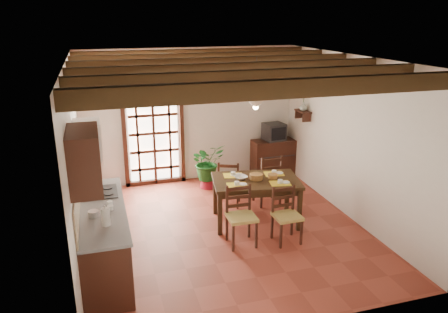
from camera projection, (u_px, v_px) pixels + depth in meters
name	position (u px, v px, depth m)	size (l,w,h in m)	color
ground_plane	(225.00, 229.00, 7.30)	(5.00, 5.00, 0.00)	maroon
room_shell	(225.00, 124.00, 6.74)	(4.52, 5.02, 2.81)	silver
ceiling_beams	(225.00, 67.00, 6.46)	(4.50, 4.34, 0.20)	#301F0E
french_door	(153.00, 130.00, 8.94)	(1.26, 0.11, 2.32)	white
kitchen_counter	(103.00, 237.00, 6.07)	(0.64, 2.25, 1.38)	#32180F
upper_cabinet	(84.00, 160.00, 4.98)	(0.35, 0.80, 0.70)	#32180F
range_hood	(87.00, 140.00, 6.16)	(0.38, 0.60, 0.54)	white
counter_items	(100.00, 203.00, 6.00)	(0.50, 1.43, 0.25)	black
dining_table	(256.00, 185.00, 7.38)	(1.58, 1.16, 0.78)	#311F10
chair_near_left	(241.00, 227.00, 6.76)	(0.44, 0.42, 0.93)	tan
chair_near_right	(286.00, 225.00, 6.85)	(0.42, 0.40, 0.88)	tan
chair_far_left	(229.00, 191.00, 8.16)	(0.53, 0.52, 0.89)	tan
chair_far_right	(267.00, 188.00, 8.23)	(0.47, 0.45, 0.98)	tan
table_setting	(256.00, 176.00, 7.33)	(1.05, 0.70, 0.10)	yellow
table_bowl	(241.00, 177.00, 7.36)	(0.22, 0.22, 0.05)	white
sideboard	(273.00, 157.00, 9.69)	(0.94, 0.42, 0.80)	#32180F
crt_tv	(274.00, 132.00, 9.50)	(0.48, 0.45, 0.37)	black
fuse_box	(258.00, 96.00, 9.42)	(0.25, 0.03, 0.32)	white
plant_pot	(208.00, 182.00, 9.04)	(0.33, 0.33, 0.20)	maroon
potted_plant	(207.00, 161.00, 8.89)	(1.77, 1.52, 1.97)	#144C19
wall_shelf	(303.00, 113.00, 8.87)	(0.20, 0.42, 0.20)	#32180F
shelf_vase	(303.00, 106.00, 8.83)	(0.15, 0.15, 0.15)	#B2BFB2
shelf_flowers	(304.00, 96.00, 8.76)	(0.14, 0.14, 0.36)	yellow
framed_picture	(308.00, 86.00, 8.73)	(0.03, 0.32, 0.32)	brown
pendant_lamp	(256.00, 102.00, 7.03)	(0.36, 0.36, 0.84)	black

